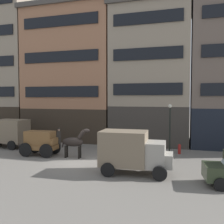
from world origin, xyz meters
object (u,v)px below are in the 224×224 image
(delivery_truck_far, at_px, (133,151))
(cargo_wagon, at_px, (41,141))
(draft_horse, at_px, (74,142))
(fire_hydrant_curbside, at_px, (179,149))
(pedestrian_officer, at_px, (59,136))
(streetlamp_curbside, at_px, (170,121))
(delivery_truck_near, at_px, (7,132))

(delivery_truck_far, bearing_deg, cargo_wagon, 161.65)
(draft_horse, relative_size, fire_hydrant_curbside, 2.83)
(cargo_wagon, xyz_separation_m, pedestrian_officer, (-0.42, 3.80, -0.17))
(cargo_wagon, relative_size, streetlamp_curbside, 0.72)
(cargo_wagon, bearing_deg, draft_horse, 0.05)
(delivery_truck_far, xyz_separation_m, pedestrian_officer, (-8.56, 6.51, -0.44))
(cargo_wagon, distance_m, draft_horse, 2.95)
(draft_horse, height_order, fire_hydrant_curbside, draft_horse)
(streetlamp_curbside, bearing_deg, delivery_truck_near, -172.49)
(draft_horse, xyz_separation_m, delivery_truck_far, (5.20, -2.71, 0.15))
(streetlamp_curbside, bearing_deg, pedestrian_officer, -178.50)
(cargo_wagon, distance_m, pedestrian_officer, 3.83)
(draft_horse, height_order, delivery_truck_far, delivery_truck_far)
(cargo_wagon, distance_m, delivery_truck_near, 5.42)
(fire_hydrant_curbside, bearing_deg, draft_horse, -154.04)
(draft_horse, height_order, pedestrian_officer, draft_horse)
(draft_horse, bearing_deg, streetlamp_curbside, 30.34)
(pedestrian_officer, bearing_deg, cargo_wagon, -83.77)
(cargo_wagon, distance_m, fire_hydrant_curbside, 11.39)
(delivery_truck_near, distance_m, pedestrian_officer, 4.89)
(delivery_truck_far, height_order, pedestrian_officer, delivery_truck_far)
(draft_horse, xyz_separation_m, pedestrian_officer, (-3.36, 3.80, -0.29))
(delivery_truck_near, distance_m, delivery_truck_far, 13.98)
(delivery_truck_far, bearing_deg, delivery_truck_near, 159.85)
(delivery_truck_near, bearing_deg, pedestrian_officer, 20.34)
(streetlamp_curbside, bearing_deg, fire_hydrant_curbside, -19.74)
(draft_horse, relative_size, streetlamp_curbside, 0.57)
(draft_horse, height_order, streetlamp_curbside, streetlamp_curbside)
(pedestrian_officer, bearing_deg, draft_horse, -48.49)
(draft_horse, distance_m, delivery_truck_far, 5.86)
(pedestrian_officer, distance_m, fire_hydrant_curbside, 11.14)
(delivery_truck_far, xyz_separation_m, fire_hydrant_curbside, (2.57, 6.49, -1.00))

